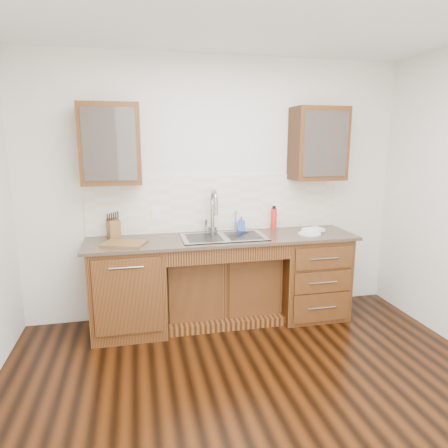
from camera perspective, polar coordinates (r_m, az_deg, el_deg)
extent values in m
cube|color=black|center=(3.16, 6.08, -25.48)|extent=(4.00, 3.50, 0.10)
cube|color=silver|center=(4.28, -1.16, 5.01)|extent=(4.00, 0.10, 2.70)
cube|color=#593014|center=(4.07, -13.47, -8.92)|extent=(0.70, 0.62, 0.88)
cube|color=#593014|center=(4.26, -0.38, -8.89)|extent=(1.20, 0.44, 0.70)
cube|color=#593014|center=(4.44, 12.04, -7.07)|extent=(0.70, 0.62, 0.88)
cube|color=#84705B|center=(4.00, -0.08, -2.10)|extent=(2.70, 0.65, 0.03)
cube|color=beige|center=(4.24, -0.99, 2.97)|extent=(2.70, 0.02, 0.59)
cube|color=#9E9EA5|center=(4.01, -0.03, -3.12)|extent=(0.84, 0.46, 0.19)
cylinder|color=#999993|center=(4.15, -1.66, 1.43)|extent=(0.04, 0.04, 0.40)
cylinder|color=#999993|center=(4.23, 1.65, 0.53)|extent=(0.02, 0.02, 0.24)
cube|color=#593014|center=(3.96, -15.90, 10.90)|extent=(0.55, 0.34, 0.75)
cube|color=#593014|center=(4.38, 13.28, 11.09)|extent=(0.55, 0.34, 0.75)
cube|color=white|center=(4.17, -9.75, 1.45)|extent=(0.08, 0.01, 0.12)
cube|color=white|center=(4.42, 7.34, 2.11)|extent=(0.08, 0.01, 0.12)
imported|color=blue|center=(4.28, 2.50, 0.07)|extent=(0.09, 0.09, 0.16)
cylinder|color=red|center=(4.38, 7.13, 0.74)|extent=(0.07, 0.07, 0.23)
cylinder|color=silver|center=(4.21, 12.11, -1.37)|extent=(0.25, 0.25, 0.01)
cube|color=white|center=(4.29, 12.63, -0.81)|extent=(0.23, 0.20, 0.03)
cube|color=brown|center=(4.11, -15.49, -0.63)|extent=(0.15, 0.19, 0.19)
cube|color=olive|center=(3.85, -14.07, -2.69)|extent=(0.45, 0.39, 0.02)
imported|color=silver|center=(3.96, -17.65, 10.11)|extent=(0.17, 0.17, 0.10)
imported|color=white|center=(3.95, -15.07, 10.19)|extent=(0.12, 0.12, 0.10)
imported|color=silver|center=(4.33, 12.02, 10.49)|extent=(0.16, 0.16, 0.10)
imported|color=white|center=(4.43, 14.77, 10.35)|extent=(0.14, 0.14, 0.10)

